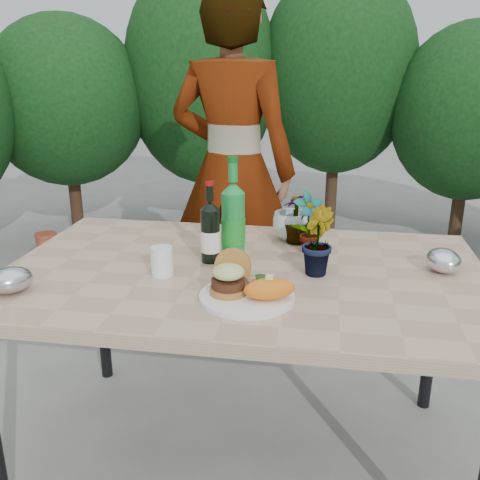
% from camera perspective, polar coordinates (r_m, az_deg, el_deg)
% --- Properties ---
extents(ground, '(80.00, 80.00, 0.00)m').
position_cam_1_polar(ground, '(2.18, 0.37, -21.76)').
color(ground, slate).
rests_on(ground, ground).
extents(patio_table, '(1.60, 1.00, 0.75)m').
position_cam_1_polar(patio_table, '(1.81, 0.41, -4.83)').
color(patio_table, tan).
rests_on(patio_table, ground).
extents(shrub_hedge, '(6.90, 4.99, 2.20)m').
position_cam_1_polar(shrub_hedge, '(3.38, 3.21, 13.92)').
color(shrub_hedge, '#382316').
rests_on(shrub_hedge, ground).
extents(dinner_plate, '(0.28, 0.28, 0.01)m').
position_cam_1_polar(dinner_plate, '(1.57, 0.74, -6.07)').
color(dinner_plate, white).
rests_on(dinner_plate, patio_table).
extents(burger_stack, '(0.11, 0.16, 0.11)m').
position_cam_1_polar(burger_stack, '(1.58, -1.13, -3.90)').
color(burger_stack, '#B7722D').
rests_on(burger_stack, dinner_plate).
extents(sweet_potato, '(0.17, 0.12, 0.06)m').
position_cam_1_polar(sweet_potato, '(1.53, 3.16, -5.23)').
color(sweet_potato, orange).
rests_on(sweet_potato, dinner_plate).
extents(grilled_veg, '(0.08, 0.05, 0.03)m').
position_cam_1_polar(grilled_veg, '(1.65, 1.83, -4.14)').
color(grilled_veg, olive).
rests_on(grilled_veg, dinner_plate).
extents(wine_bottle, '(0.07, 0.07, 0.28)m').
position_cam_1_polar(wine_bottle, '(1.83, -3.18, 0.78)').
color(wine_bottle, black).
rests_on(wine_bottle, patio_table).
extents(sparkling_water, '(0.09, 0.09, 0.35)m').
position_cam_1_polar(sparkling_water, '(1.88, -0.73, 2.12)').
color(sparkling_water, '#178233').
rests_on(sparkling_water, patio_table).
extents(plastic_cup, '(0.07, 0.07, 0.09)m').
position_cam_1_polar(plastic_cup, '(1.75, -8.32, -2.25)').
color(plastic_cup, white).
rests_on(plastic_cup, patio_table).
extents(seedling_left, '(0.14, 0.13, 0.23)m').
position_cam_1_polar(seedling_left, '(1.93, 7.34, 1.83)').
color(seedling_left, '#2B5F20').
rests_on(seedling_left, patio_table).
extents(seedling_mid, '(0.12, 0.14, 0.22)m').
position_cam_1_polar(seedling_mid, '(1.74, 8.15, -0.10)').
color(seedling_mid, '#1F571D').
rests_on(seedling_mid, patio_table).
extents(seedling_right, '(0.16, 0.16, 0.20)m').
position_cam_1_polar(seedling_right, '(2.04, 6.12, 2.36)').
color(seedling_right, '#26571D').
rests_on(seedling_right, patio_table).
extents(blue_bowl, '(0.16, 0.16, 0.11)m').
position_cam_1_polar(blue_bowl, '(2.08, 5.44, 1.52)').
color(blue_bowl, silver).
rests_on(blue_bowl, patio_table).
extents(foil_packet_left, '(0.17, 0.17, 0.08)m').
position_cam_1_polar(foil_packet_left, '(1.75, -23.30, -3.96)').
color(foil_packet_left, '#B1B4B8').
rests_on(foil_packet_left, patio_table).
extents(foil_packet_right, '(0.14, 0.15, 0.08)m').
position_cam_1_polar(foil_packet_right, '(1.88, 20.87, -2.04)').
color(foil_packet_right, silver).
rests_on(foil_packet_right, patio_table).
extents(person, '(0.72, 0.54, 1.78)m').
position_cam_1_polar(person, '(2.70, -0.80, 7.43)').
color(person, '#8F5F47').
rests_on(person, ground).
extents(terracotta_pot, '(0.17, 0.17, 0.14)m').
position_cam_1_polar(terracotta_pot, '(4.44, -19.97, -0.17)').
color(terracotta_pot, '#AE442C').
rests_on(terracotta_pot, ground).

